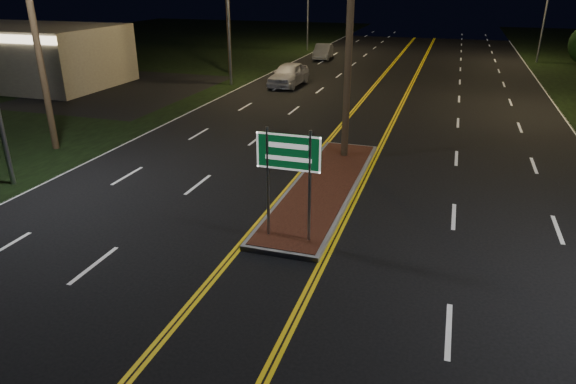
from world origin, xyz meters
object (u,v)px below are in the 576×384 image
at_px(median_island, 324,187).
at_px(streetlight_left_mid, 233,0).
at_px(car_far, 323,50).
at_px(commercial_building, 13,54).
at_px(highway_sign, 288,163).
at_px(car_near, 289,72).

bearing_deg(median_island, streetlight_left_mid, 121.98).
height_order(streetlight_left_mid, car_far, streetlight_left_mid).
xyz_separation_m(median_island, commercial_building, (-26.00, 12.99, 1.92)).
relative_size(highway_sign, car_far, 0.68).
bearing_deg(car_near, car_far, 95.88).
height_order(median_island, highway_sign, highway_sign).
bearing_deg(highway_sign, car_far, 102.49).
relative_size(car_near, car_far, 1.18).
bearing_deg(highway_sign, car_near, 107.56).
distance_m(median_island, commercial_building, 29.13).
bearing_deg(car_far, median_island, -81.74).
xyz_separation_m(commercial_building, car_far, (18.14, 18.28, -1.22)).
xyz_separation_m(highway_sign, streetlight_left_mid, (-10.61, 21.20, 3.25)).
xyz_separation_m(commercial_building, car_near, (18.99, 4.96, -1.08)).
relative_size(highway_sign, commercial_building, 0.21).
height_order(streetlight_left_mid, car_near, streetlight_left_mid).
relative_size(commercial_building, car_far, 3.19).
bearing_deg(median_island, car_near, 111.34).
distance_m(highway_sign, streetlight_left_mid, 23.93).
bearing_deg(car_near, highway_sign, -70.18).
bearing_deg(highway_sign, median_island, 90.00).
bearing_deg(car_near, streetlight_left_mid, -162.95).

